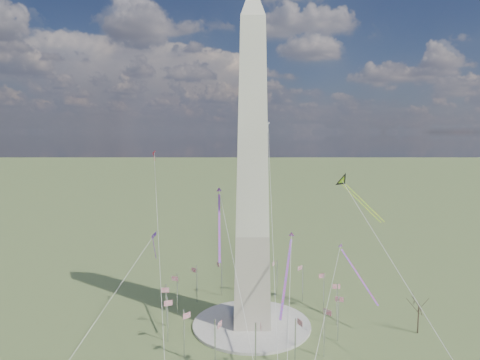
{
  "coord_description": "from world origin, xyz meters",
  "views": [
    {
      "loc": [
        -4.6,
        -124.84,
        58.8
      ],
      "look_at": [
        -3.57,
        0.0,
        44.82
      ],
      "focal_mm": 32.0,
      "sensor_mm": 36.0,
      "label": 1
    }
  ],
  "objects": [
    {
      "name": "ground",
      "position": [
        0.0,
        0.0,
        0.0
      ],
      "size": [
        2000.0,
        2000.0,
        0.0
      ],
      "primitive_type": "plane",
      "color": "#485329",
      "rests_on": "ground"
    },
    {
      "name": "plaza",
      "position": [
        0.0,
        0.0,
        0.4
      ],
      "size": [
        36.0,
        36.0,
        0.8
      ],
      "primitive_type": "cylinder",
      "color": "#B8B1A8",
      "rests_on": "ground"
    },
    {
      "name": "washington_monument",
      "position": [
        0.0,
        0.0,
        47.95
      ],
      "size": [
        15.56,
        15.56,
        100.0
      ],
      "color": "#ADA391",
      "rests_on": "plaza"
    },
    {
      "name": "flagpole_ring",
      "position": [
        -0.0,
        -0.0,
        7.27
      ],
      "size": [
        54.4,
        54.4,
        13.0
      ],
      "color": "silver",
      "rests_on": "ground"
    },
    {
      "name": "tree_near",
      "position": [
        48.72,
        -5.31,
        9.02
      ],
      "size": [
        7.23,
        7.23,
        12.65
      ],
      "color": "#4C3F2E",
      "rests_on": "ground"
    },
    {
      "name": "kite_delta_black",
      "position": [
        30.52,
        12.3,
        42.26
      ],
      "size": [
        13.93,
        15.7,
        14.1
      ],
      "rotation": [
        0.0,
        0.0,
        3.83
      ],
      "color": "black",
      "rests_on": "ground"
    },
    {
      "name": "kite_diamond_purple",
      "position": [
        -31.14,
        9.6,
        24.88
      ],
      "size": [
        2.0,
        3.04,
        9.27
      ],
      "rotation": [
        0.0,
        0.0,
        2.97
      ],
      "color": "#461B7D",
      "rests_on": "ground"
    },
    {
      "name": "kite_streamer_left",
      "position": [
        9.18,
        -14.07,
        24.53
      ],
      "size": [
        6.82,
        23.16,
        16.14
      ],
      "rotation": [
        0.0,
        0.0,
        2.91
      ],
      "color": "red",
      "rests_on": "ground"
    },
    {
      "name": "kite_streamer_mid",
      "position": [
        -9.64,
        -2.02,
        35.53
      ],
      "size": [
        2.47,
        24.45,
        16.78
      ],
      "rotation": [
        0.0,
        0.0,
        3.18
      ],
      "color": "red",
      "rests_on": "ground"
    },
    {
      "name": "kite_streamer_right",
      "position": [
        32.16,
        5.73,
        16.74
      ],
      "size": [
        8.19,
        19.24,
        13.8
      ],
      "rotation": [
        0.0,
        0.0,
        3.5
      ],
      "color": "red",
      "rests_on": "ground"
    },
    {
      "name": "kite_small_red",
      "position": [
        -34.93,
        32.53,
        51.09
      ],
      "size": [
        1.1,
        1.6,
        3.97
      ],
      "rotation": [
        0.0,
        0.0,
        2.89
      ],
      "color": "red",
      "rests_on": "ground"
    },
    {
      "name": "kite_small_white",
      "position": [
        7.63,
        41.96,
        61.68
      ],
      "size": [
        1.46,
        1.42,
        4.14
      ],
      "rotation": [
        0.0,
        0.0,
        3.1
      ],
      "color": "silver",
      "rests_on": "ground"
    }
  ]
}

